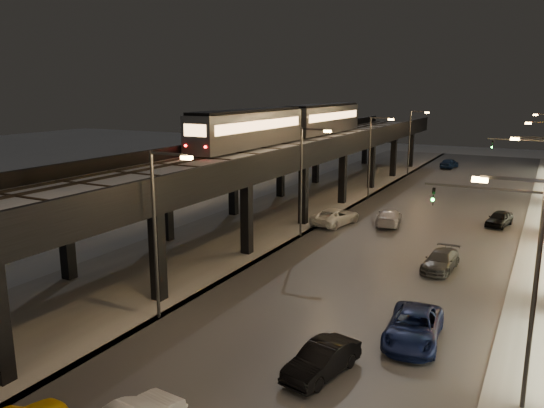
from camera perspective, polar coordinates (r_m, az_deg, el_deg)
The scene contains 22 objects.
road_surface at distance 45.20m, azimuth 14.74°, elevation -3.49°, with size 17.00×120.00×0.06m, color #46474D.
under_viaduct_pavement at distance 49.83m, azimuth -0.52°, elevation -1.61°, with size 11.00×120.00×0.06m, color #9FA1A8.
elevated_viaduct at distance 46.05m, azimuth -2.41°, elevation 4.31°, with size 9.00×100.00×6.30m.
viaduct_trackbed at distance 46.06m, azimuth -2.35°, elevation 5.28°, with size 8.40×100.00×0.32m.
viaduct_parapet_streetside at distance 44.02m, azimuth 2.60°, elevation 5.55°, with size 0.30×100.00×1.10m, color black.
viaduct_parapet_far at distance 48.35m, azimuth -6.81°, elevation 6.09°, with size 0.30×100.00×1.10m, color black.
streetlight_left_1 at distance 27.79m, azimuth -12.10°, elevation -2.14°, with size 2.57×0.28×9.00m.
streetlight_right_1 at distance 21.63m, azimuth 25.81°, elevation -7.33°, with size 2.56×0.28×9.00m.
streetlight_left_2 at distance 42.83m, azimuth 3.49°, elevation 3.17°, with size 2.57×0.28×9.00m.
streetlight_right_2 at distance 39.12m, azimuth 27.01°, elevation 0.95°, with size 2.56×0.28×9.00m.
streetlight_left_3 at distance 59.54m, azimuth 10.72°, elevation 5.57°, with size 2.57×0.28×9.00m.
streetlight_left_4 at distance 76.84m, azimuth 14.77°, elevation 6.87°, with size 2.57×0.28×9.00m.
traffic_light_rig_a at distance 30.49m, azimuth 24.78°, elevation -3.17°, with size 6.10×0.34×7.00m.
traffic_light_rig_b at distance 60.01m, azimuth 26.59°, elevation 3.82°, with size 6.10×0.34×7.00m.
subway_train at distance 58.82m, azimuth 2.15°, elevation 8.75°, with size 2.92×35.96×3.49m.
car_mid_silver at distance 47.88m, azimuth 6.84°, elevation -1.40°, with size 2.46×5.33×1.48m, color white.
car_mid_dark at distance 48.64m, azimuth 12.45°, elevation -1.42°, with size 2.01×4.94×1.43m, color silver.
car_far_white at distance 85.63m, azimuth 18.52°, elevation 4.14°, with size 1.78×4.43×1.51m, color #0F1F44.
car_onc_silver at distance 23.64m, azimuth 5.38°, elevation -16.47°, with size 1.46×4.18×1.38m, color black.
car_onc_dark at distance 27.10m, azimuth 14.97°, elevation -12.79°, with size 2.45×5.30×1.47m, color #101A4A.
car_onc_white at distance 37.63m, azimuth 17.67°, elevation -5.90°, with size 1.81×4.45×1.29m, color #3D3E41.
car_onc_red at distance 51.21m, azimuth 23.25°, elevation -1.51°, with size 1.58×3.92×1.34m, color black.
Camera 1 is at (17.02, -7.52, 12.07)m, focal length 35.00 mm.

